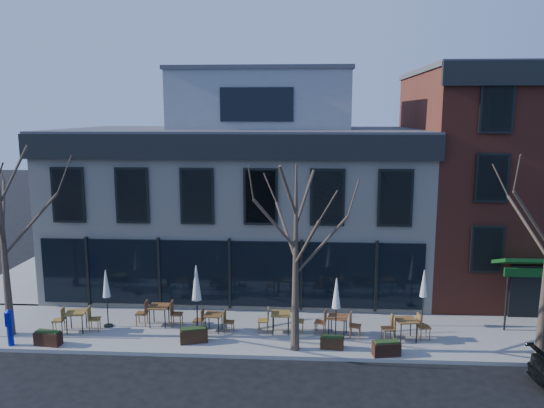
{
  "coord_description": "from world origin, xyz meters",
  "views": [
    {
      "loc": [
        3.27,
        -22.78,
        8.96
      ],
      "look_at": [
        1.77,
        2.0,
        4.73
      ],
      "focal_mm": 35.0,
      "sensor_mm": 36.0,
      "label": 1
    }
  ],
  "objects": [
    {
      "name": "ground",
      "position": [
        0.0,
        0.0,
        0.0
      ],
      "size": [
        120.0,
        120.0,
        0.0
      ],
      "primitive_type": "plane",
      "color": "black",
      "rests_on": "ground"
    },
    {
      "name": "sidewalk_front",
      "position": [
        3.25,
        -2.15,
        0.07
      ],
      "size": [
        33.5,
        4.7,
        0.15
      ],
      "primitive_type": "cube",
      "color": "gray",
      "rests_on": "ground"
    },
    {
      "name": "sidewalk_side",
      "position": [
        -11.25,
        6.0,
        0.07
      ],
      "size": [
        4.5,
        12.0,
        0.15
      ],
      "primitive_type": "cube",
      "color": "gray",
      "rests_on": "ground"
    },
    {
      "name": "corner_building",
      "position": [
        0.07,
        5.07,
        4.72
      ],
      "size": [
        18.39,
        10.39,
        11.1
      ],
      "color": "beige",
      "rests_on": "ground"
    },
    {
      "name": "red_brick_building",
      "position": [
        13.0,
        4.98,
        5.64
      ],
      "size": [
        8.2,
        11.78,
        11.18
      ],
      "color": "brown",
      "rests_on": "ground"
    },
    {
      "name": "tree_corner",
      "position": [
        -8.49,
        -3.2,
        4.25
      ],
      "size": [
        3.93,
        3.98,
        7.92
      ],
      "color": "#382B21",
      "rests_on": "sidewalk_front"
    },
    {
      "name": "tree_mid",
      "position": [
        3.01,
        -3.9,
        3.79
      ],
      "size": [
        3.5,
        3.55,
        7.04
      ],
      "color": "#382B21",
      "rests_on": "sidewalk_front"
    },
    {
      "name": "call_box",
      "position": [
        -7.94,
        -4.2,
        0.93
      ],
      "size": [
        0.29,
        0.29,
        1.48
      ],
      "color": "#0B1398",
      "rests_on": "sidewalk_front"
    },
    {
      "name": "cafe_set_0",
      "position": [
        -5.97,
        -2.72,
        0.67
      ],
      "size": [
        1.97,
        0.88,
        1.02
      ],
      "color": "brown",
      "rests_on": "sidewalk_front"
    },
    {
      "name": "cafe_set_1",
      "position": [
        -2.75,
        -1.93,
        0.69
      ],
      "size": [
        2.0,
        0.81,
        1.06
      ],
      "color": "brown",
      "rests_on": "sidewalk_front"
    },
    {
      "name": "cafe_set_2",
      "position": [
        -0.36,
        -2.41,
        0.62
      ],
      "size": [
        1.76,
        0.76,
        0.91
      ],
      "color": "brown",
      "rests_on": "sidewalk_front"
    },
    {
      "name": "cafe_set_3",
      "position": [
        2.39,
        -2.35,
        0.67
      ],
      "size": [
        1.93,
        0.79,
        1.01
      ],
      "color": "brown",
      "rests_on": "sidewalk_front"
    },
    {
      "name": "cafe_set_4",
      "position": [
        4.69,
        -2.52,
        0.67
      ],
      "size": [
        1.96,
        0.91,
        1.0
      ],
      "color": "brown",
      "rests_on": "sidewalk_front"
    },
    {
      "name": "cafe_set_5",
      "position": [
        7.35,
        -2.78,
        0.68
      ],
      "size": [
        2.02,
        0.91,
        1.04
      ],
      "color": "brown",
      "rests_on": "sidewalk_front"
    },
    {
      "name": "umbrella_0",
      "position": [
        -4.88,
        -2.15,
        1.88
      ],
      "size": [
        0.39,
        0.39,
        2.45
      ],
      "color": "black",
      "rests_on": "sidewalk_front"
    },
    {
      "name": "umbrella_1",
      "position": [
        -0.9,
        -3.02,
        2.24
      ],
      "size": [
        0.47,
        0.47,
        2.96
      ],
      "color": "black",
      "rests_on": "sidewalk_front"
    },
    {
      "name": "umbrella_3",
      "position": [
        4.58,
        -2.97,
        1.94
      ],
      "size": [
        0.41,
        0.41,
        2.54
      ],
      "color": "black",
      "rests_on": "sidewalk_front"
    },
    {
      "name": "umbrella_4",
      "position": [
        8.3,
        -1.29,
        1.87
      ],
      "size": [
        0.39,
        0.39,
        2.43
      ],
      "color": "black",
      "rests_on": "sidewalk_front"
    },
    {
      "name": "planter_0",
      "position": [
        -6.52,
        -4.07,
        0.43
      ],
      "size": [
        1.07,
        0.55,
        0.57
      ],
      "color": "black",
      "rests_on": "sidewalk_front"
    },
    {
      "name": "planter_1",
      "position": [
        -0.96,
        -3.5,
        0.45
      ],
      "size": [
        1.14,
        0.7,
        0.59
      ],
      "color": "black",
      "rests_on": "sidewalk_front"
    },
    {
      "name": "planter_2",
      "position": [
        4.41,
        -3.73,
        0.4
      ],
      "size": [
        0.91,
        0.44,
        0.49
      ],
      "color": "#311F10",
      "rests_on": "sidewalk_front"
    },
    {
      "name": "planter_3",
      "position": [
        6.38,
        -4.2,
        0.43
      ],
      "size": [
        1.07,
        0.59,
        0.57
      ],
      "color": "black",
      "rests_on": "sidewalk_front"
    }
  ]
}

